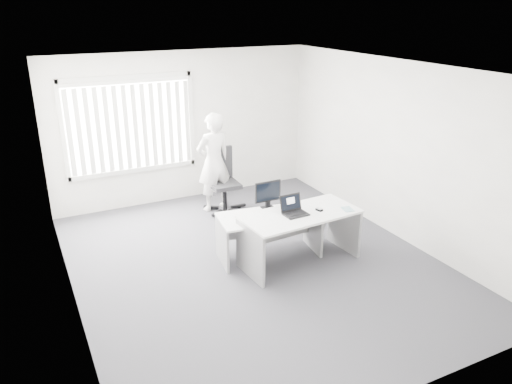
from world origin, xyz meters
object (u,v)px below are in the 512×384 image
laptop (296,206)px  monitor (268,195)px  office_chair (224,191)px  person (214,162)px  desk_near (300,227)px  desk_far (269,227)px

laptop → monitor: (-0.12, 0.63, -0.02)m
office_chair → person: (-0.13, 0.11, 0.54)m
laptop → desk_near: bearing=14.3°
desk_far → desk_near: bearing=-39.9°
person → laptop: (0.25, -2.46, 0.01)m
desk_near → person: person is taller
desk_near → office_chair: size_ratio=1.53×
person → laptop: size_ratio=5.35×
desk_near → office_chair: (-0.22, 2.32, -0.20)m
desk_far → monitor: bearing=75.0°
office_chair → monitor: (0.00, -1.72, 0.53)m
person → laptop: person is taller
monitor → office_chair: bearing=89.7°
desk_near → person: 2.48m
person → desk_near: bearing=91.3°
monitor → desk_far: bearing=-113.2°
desk_near → desk_far: 0.48m
desk_near → monitor: bearing=105.1°
office_chair → person: bearing=142.6°
desk_near → person: (-0.35, 2.43, 0.34)m
desk_far → laptop: 0.61m
desk_far → office_chair: (0.10, 1.97, -0.13)m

